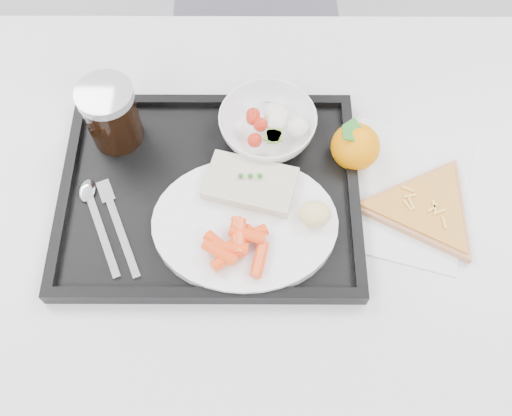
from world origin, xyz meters
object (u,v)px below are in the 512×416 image
Objects in this scene: dinner_plate at (245,224)px; cola_glass at (111,114)px; tray at (210,192)px; tangerine at (355,146)px; pizza_slice at (425,208)px; salad_bowl at (268,126)px; table at (251,225)px.

cola_glass is (-0.20, 0.16, 0.05)m from dinner_plate.
tray is 0.23m from tangerine.
tangerine is 0.39× the size of pizza_slice.
salad_bowl is 1.41× the size of cola_glass.
salad_bowl reaches higher than pizza_slice.
dinner_plate is 0.27m from cola_glass.
tray is at bearing -130.24° from salad_bowl.
pizza_slice is (0.10, -0.09, -0.02)m from tangerine.
salad_bowl reaches higher than tray.
dinner_plate is at bearing -172.76° from pizza_slice.
cola_glass is at bearing 164.86° from pizza_slice.
dinner_plate reaches higher than pizza_slice.
tray is 2.96× the size of salad_bowl.
tangerine is (0.14, -0.04, -0.00)m from salad_bowl.
salad_bowl is 0.14m from tangerine.
tangerine is (0.22, 0.07, 0.03)m from tray.
pizza_slice is at bearing -15.14° from cola_glass.
table is at bearing -16.86° from tray.
tray is 4.17× the size of cola_glass.
table is 7.89× the size of salad_bowl.
salad_bowl is at bearing 78.47° from dinner_plate.
table is 0.21m from tangerine.
cola_glass reaches higher than salad_bowl.
pizza_slice is at bearing -28.95° from salad_bowl.
dinner_plate is at bearing -38.56° from cola_glass.
tangerine is (0.16, 0.09, 0.10)m from table.
dinner_plate is 0.27m from pizza_slice.
tangerine reaches higher than table.
dinner_plate is at bearing -142.80° from tangerine.
salad_bowl is at bearing 0.60° from cola_glass.
pizza_slice is at bearing -42.90° from tangerine.
tangerine reaches higher than tray.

